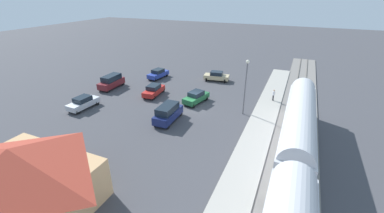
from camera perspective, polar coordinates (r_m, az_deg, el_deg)
ground_plane at (r=35.87m, az=0.07°, el=0.02°), size 200.00×200.00×0.00m
railway_track at (r=33.40m, az=22.71°, el=-3.91°), size 4.80×70.00×0.30m
platform at (r=33.50m, az=15.97°, el=-2.65°), size 3.20×46.00×0.30m
passenger_train at (r=19.64m, az=21.90°, el=-15.92°), size 2.93×35.71×4.98m
station_building at (r=22.38m, az=-34.88°, el=-13.52°), size 10.42×8.68×5.49m
pedestrian_on_platform at (r=38.63m, az=18.12°, el=2.67°), size 0.36×0.36×1.71m
sedan_green at (r=36.83m, az=0.94°, el=2.20°), size 2.78×4.79×1.74m
sedan_silver at (r=38.15m, az=-23.58°, el=0.84°), size 2.07×4.59×1.74m
sedan_tan at (r=46.28m, az=5.62°, el=6.92°), size 4.71×2.74×1.74m
sedan_red at (r=39.85m, az=-8.72°, el=3.72°), size 2.16×4.62×1.74m
suv_maroon at (r=44.59m, az=-17.91°, el=5.47°), size 2.04×4.93×2.22m
suv_navy at (r=31.59m, az=-5.50°, el=-1.43°), size 2.07×4.94×2.22m
sedan_blue at (r=47.94m, az=-7.74°, el=7.45°), size 2.42×4.70×1.74m
light_pole_near_platform at (r=32.65m, az=12.21°, el=5.73°), size 0.44×0.44×7.40m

